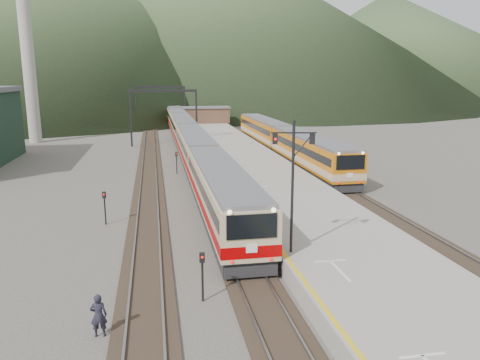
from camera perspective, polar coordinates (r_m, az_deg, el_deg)
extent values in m
cube|color=black|center=(53.93, -5.68, 2.09)|extent=(2.60, 200.00, 0.12)
cube|color=slate|center=(53.86, -6.44, 2.17)|extent=(0.10, 200.00, 0.14)
cube|color=slate|center=(53.98, -4.92, 2.22)|extent=(0.10, 200.00, 0.14)
cube|color=black|center=(53.76, -11.00, 1.89)|extent=(2.60, 200.00, 0.12)
cube|color=slate|center=(53.76, -11.77, 1.96)|extent=(0.10, 200.00, 0.14)
cube|color=slate|center=(53.74, -10.23, 2.02)|extent=(0.10, 200.00, 0.14)
cube|color=black|center=(56.05, 6.13, 2.47)|extent=(2.60, 200.00, 0.12)
cube|color=slate|center=(55.83, 5.42, 2.55)|extent=(0.10, 200.00, 0.14)
cube|color=slate|center=(56.24, 6.83, 2.59)|extent=(0.10, 200.00, 0.14)
cube|color=gray|center=(52.66, 0.59, 2.39)|extent=(8.00, 100.00, 1.00)
cube|color=black|center=(68.20, -13.19, 7.33)|extent=(0.25, 0.25, 8.00)
cube|color=black|center=(68.40, -5.32, 7.61)|extent=(0.25, 0.25, 8.00)
cube|color=black|center=(67.93, -9.37, 10.68)|extent=(9.30, 0.22, 0.35)
cube|color=black|center=(93.11, -12.54, 8.65)|extent=(0.25, 0.25, 8.00)
cube|color=black|center=(93.26, -6.76, 8.86)|extent=(0.25, 0.25, 8.00)
cube|color=black|center=(92.92, -9.73, 11.10)|extent=(9.30, 0.22, 0.35)
cylinder|color=#9E998E|center=(77.12, -24.60, 15.31)|extent=(1.80, 1.80, 30.00)
cube|color=brown|center=(91.72, -4.25, 7.85)|extent=(9.00, 4.00, 2.80)
cube|color=slate|center=(91.61, -4.27, 8.82)|extent=(9.40, 4.40, 0.30)
cone|color=#2E4225|center=(206.99, -21.35, 17.27)|extent=(180.00, 180.00, 60.00)
cone|color=#2E4225|center=(246.87, -2.55, 18.90)|extent=(220.00, 220.00, 75.00)
cone|color=#2E4225|center=(250.98, 17.29, 15.41)|extent=(160.00, 160.00, 50.00)
cube|color=tan|center=(31.77, -2.28, -1.51)|extent=(2.97, 19.97, 3.62)
cube|color=tan|center=(51.74, -5.54, 3.88)|extent=(2.97, 19.97, 3.62)
cube|color=tan|center=(71.99, -6.99, 6.25)|extent=(2.97, 19.97, 3.62)
cube|color=tan|center=(92.34, -7.81, 7.58)|extent=(2.97, 19.97, 3.62)
cube|color=tan|center=(112.73, -8.33, 8.42)|extent=(2.97, 19.97, 3.62)
cube|color=#BB650D|center=(49.02, 8.55, 3.35)|extent=(3.01, 20.26, 3.68)
cube|color=#BB650D|center=(68.81, 2.93, 6.06)|extent=(3.01, 20.26, 3.68)
cylinder|color=black|center=(23.22, 6.41, -0.99)|extent=(0.14, 0.14, 6.68)
cube|color=black|center=(22.74, 6.57, 5.74)|extent=(2.17, 0.48, 0.07)
cube|color=black|center=(22.70, 4.29, 5.01)|extent=(0.28, 0.22, 0.50)
cube|color=black|center=(22.89, 8.80, 4.97)|extent=(0.28, 0.22, 0.50)
cylinder|color=black|center=(21.01, -4.59, -12.06)|extent=(0.10, 0.10, 2.00)
cube|color=black|center=(20.60, -4.64, -9.41)|extent=(0.25, 0.21, 0.45)
cylinder|color=black|center=(48.06, -7.73, 1.90)|extent=(0.10, 0.10, 2.00)
cube|color=black|center=(47.88, -7.76, 3.14)|extent=(0.25, 0.21, 0.45)
cylinder|color=black|center=(32.58, -16.13, -3.55)|extent=(0.10, 0.10, 2.00)
cube|color=black|center=(32.32, -16.24, -1.76)|extent=(0.25, 0.21, 0.45)
imported|color=black|center=(19.22, -16.86, -15.52)|extent=(0.63, 0.41, 1.72)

